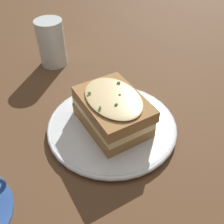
% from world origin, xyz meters
% --- Properties ---
extents(ground_plane, '(2.40, 2.40, 0.00)m').
position_xyz_m(ground_plane, '(0.00, 0.00, 0.00)').
color(ground_plane, brown).
extents(dinner_plate, '(0.25, 0.25, 0.01)m').
position_xyz_m(dinner_plate, '(0.03, -0.01, 0.01)').
color(dinner_plate, white).
rests_on(dinner_plate, ground_plane).
extents(sandwich, '(0.15, 0.17, 0.07)m').
position_xyz_m(sandwich, '(0.03, -0.01, 0.05)').
color(sandwich, '#A37542').
rests_on(sandwich, dinner_plate).
extents(water_glass, '(0.07, 0.07, 0.12)m').
position_xyz_m(water_glass, '(-0.08, -0.28, 0.06)').
color(water_glass, silver).
rests_on(water_glass, ground_plane).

